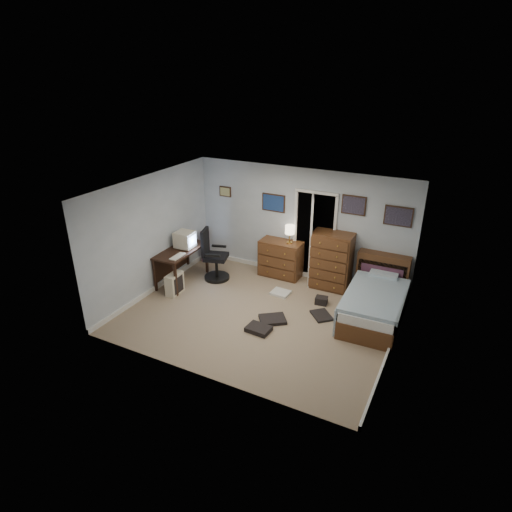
% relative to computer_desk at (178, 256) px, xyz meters
% --- Properties ---
extents(floor, '(5.00, 4.00, 0.02)m').
position_rel_computer_desk_xyz_m(floor, '(2.29, -0.51, -0.60)').
color(floor, '#9E846D').
rests_on(floor, ground).
extents(computer_desk, '(0.66, 1.35, 0.77)m').
position_rel_computer_desk_xyz_m(computer_desk, '(0.00, 0.00, 0.00)').
color(computer_desk, black).
rests_on(computer_desk, floor).
extents(crt_monitor, '(0.41, 0.38, 0.37)m').
position_rel_computer_desk_xyz_m(crt_monitor, '(0.11, 0.15, 0.37)').
color(crt_monitor, beige).
rests_on(crt_monitor, computer_desk).
extents(keyboard, '(0.17, 0.41, 0.02)m').
position_rel_computer_desk_xyz_m(keyboard, '(0.27, -0.35, 0.19)').
color(keyboard, beige).
rests_on(keyboard, computer_desk).
extents(pc_tower, '(0.23, 0.44, 0.46)m').
position_rel_computer_desk_xyz_m(pc_tower, '(0.29, -0.55, -0.36)').
color(pc_tower, beige).
rests_on(pc_tower, floor).
extents(office_chair, '(0.71, 0.71, 1.18)m').
position_rel_computer_desk_xyz_m(office_chair, '(0.65, 0.43, -0.13)').
color(office_chair, black).
rests_on(office_chair, floor).
extents(media_stack, '(0.17, 0.17, 0.80)m').
position_rel_computer_desk_xyz_m(media_stack, '(-0.03, 1.14, -0.19)').
color(media_stack, maroon).
rests_on(media_stack, floor).
extents(low_dresser, '(0.96, 0.49, 0.85)m').
position_rel_computer_desk_xyz_m(low_dresser, '(1.94, 1.26, -0.17)').
color(low_dresser, '#57311B').
rests_on(low_dresser, floor).
extents(table_lamp, '(0.21, 0.21, 0.41)m').
position_rel_computer_desk_xyz_m(table_lamp, '(2.14, 1.26, 0.56)').
color(table_lamp, gold).
rests_on(table_lamp, low_dresser).
extents(doorway, '(0.96, 1.12, 2.05)m').
position_rel_computer_desk_xyz_m(doorway, '(2.64, 1.76, 0.41)').
color(doorway, black).
rests_on(doorway, floor).
extents(tall_dresser, '(0.87, 0.52, 1.26)m').
position_rel_computer_desk_xyz_m(tall_dresser, '(3.13, 1.24, 0.04)').
color(tall_dresser, '#57311B').
rests_on(tall_dresser, floor).
extents(headboard_bookcase, '(1.06, 0.29, 0.95)m').
position_rel_computer_desk_xyz_m(headboard_bookcase, '(4.20, 1.35, -0.09)').
color(headboard_bookcase, '#57311B').
rests_on(headboard_bookcase, floor).
extents(bed, '(1.13, 2.02, 0.65)m').
position_rel_computer_desk_xyz_m(bed, '(4.28, 0.39, -0.28)').
color(bed, '#57311B').
rests_on(bed, floor).
extents(wall_posters, '(4.38, 0.04, 0.60)m').
position_rel_computer_desk_xyz_m(wall_posters, '(2.86, 1.46, 1.16)').
color(wall_posters, '#331E11').
rests_on(wall_posters, floor).
extents(floor_clutter, '(1.54, 1.80, 0.15)m').
position_rel_computer_desk_xyz_m(floor_clutter, '(2.74, -0.30, -0.55)').
color(floor_clutter, black).
rests_on(floor_clutter, floor).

